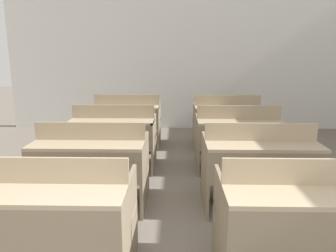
{
  "coord_description": "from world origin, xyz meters",
  "views": [
    {
      "loc": [
        -0.16,
        -0.51,
        1.51
      ],
      "look_at": [
        -0.25,
        2.99,
        0.74
      ],
      "focal_mm": 35.0,
      "sensor_mm": 36.0,
      "label": 1
    }
  ],
  "objects_px": {
    "bench_front_left": "(49,216)",
    "bench_third_right": "(238,136)",
    "bench_second_right": "(259,164)",
    "bench_front_right": "(302,218)",
    "bench_back_right": "(227,120)",
    "bench_third_left": "(114,135)",
    "bench_back_left": "(127,119)",
    "bench_second_left": "(92,163)"
  },
  "relations": [
    {
      "from": "bench_front_left",
      "to": "bench_third_right",
      "type": "bearing_deg",
      "value": 53.32
    },
    {
      "from": "bench_second_right",
      "to": "bench_front_right",
      "type": "bearing_deg",
      "value": -89.25
    },
    {
      "from": "bench_front_left",
      "to": "bench_second_right",
      "type": "distance_m",
      "value": 2.0
    },
    {
      "from": "bench_third_right",
      "to": "bench_back_right",
      "type": "bearing_deg",
      "value": 88.81
    },
    {
      "from": "bench_second_right",
      "to": "bench_back_right",
      "type": "height_order",
      "value": "same"
    },
    {
      "from": "bench_third_right",
      "to": "bench_back_right",
      "type": "distance_m",
      "value": 1.12
    },
    {
      "from": "bench_third_left",
      "to": "bench_second_right",
      "type": "bearing_deg",
      "value": -33.99
    },
    {
      "from": "bench_back_right",
      "to": "bench_third_left",
      "type": "bearing_deg",
      "value": -146.09
    },
    {
      "from": "bench_front_left",
      "to": "bench_third_right",
      "type": "relative_size",
      "value": 1.0
    },
    {
      "from": "bench_front_left",
      "to": "bench_third_left",
      "type": "distance_m",
      "value": 2.22
    },
    {
      "from": "bench_front_right",
      "to": "bench_back_left",
      "type": "distance_m",
      "value": 3.74
    },
    {
      "from": "bench_front_right",
      "to": "bench_third_right",
      "type": "height_order",
      "value": "same"
    },
    {
      "from": "bench_front_right",
      "to": "bench_second_right",
      "type": "relative_size",
      "value": 1.0
    },
    {
      "from": "bench_second_left",
      "to": "bench_third_left",
      "type": "xyz_separation_m",
      "value": [
        0.02,
        1.12,
        0.0
      ]
    },
    {
      "from": "bench_front_right",
      "to": "bench_front_left",
      "type": "bearing_deg",
      "value": -179.41
    },
    {
      "from": "bench_front_right",
      "to": "bench_third_right",
      "type": "xyz_separation_m",
      "value": [
        -0.02,
        2.2,
        0.0
      ]
    },
    {
      "from": "bench_second_left",
      "to": "bench_second_right",
      "type": "distance_m",
      "value": 1.66
    },
    {
      "from": "bench_second_left",
      "to": "bench_back_left",
      "type": "bearing_deg",
      "value": 89.43
    },
    {
      "from": "bench_second_left",
      "to": "bench_third_left",
      "type": "bearing_deg",
      "value": 89.23
    },
    {
      "from": "bench_front_right",
      "to": "bench_third_left",
      "type": "relative_size",
      "value": 1.0
    },
    {
      "from": "bench_third_left",
      "to": "bench_back_left",
      "type": "height_order",
      "value": "same"
    },
    {
      "from": "bench_third_left",
      "to": "bench_second_left",
      "type": "bearing_deg",
      "value": -90.77
    },
    {
      "from": "bench_third_left",
      "to": "bench_back_right",
      "type": "bearing_deg",
      "value": 33.91
    },
    {
      "from": "bench_third_right",
      "to": "bench_back_right",
      "type": "xyz_separation_m",
      "value": [
        0.02,
        1.12,
        0.0
      ]
    },
    {
      "from": "bench_second_right",
      "to": "bench_back_left",
      "type": "distance_m",
      "value": 2.79
    },
    {
      "from": "bench_second_right",
      "to": "bench_front_left",
      "type": "bearing_deg",
      "value": -146.1
    },
    {
      "from": "bench_front_left",
      "to": "bench_back_right",
      "type": "relative_size",
      "value": 1.0
    },
    {
      "from": "bench_front_left",
      "to": "bench_second_right",
      "type": "bearing_deg",
      "value": 33.9
    },
    {
      "from": "bench_front_left",
      "to": "bench_front_right",
      "type": "bearing_deg",
      "value": 0.59
    },
    {
      "from": "bench_second_left",
      "to": "bench_front_left",
      "type": "bearing_deg",
      "value": -90.02
    },
    {
      "from": "bench_second_right",
      "to": "bench_third_right",
      "type": "relative_size",
      "value": 1.0
    },
    {
      "from": "bench_third_right",
      "to": "bench_back_left",
      "type": "bearing_deg",
      "value": 144.65
    },
    {
      "from": "bench_second_left",
      "to": "bench_third_right",
      "type": "height_order",
      "value": "same"
    },
    {
      "from": "bench_front_left",
      "to": "bench_back_right",
      "type": "distance_m",
      "value": 3.74
    },
    {
      "from": "bench_front_left",
      "to": "bench_second_left",
      "type": "bearing_deg",
      "value": 89.98
    },
    {
      "from": "bench_front_left",
      "to": "bench_third_right",
      "type": "xyz_separation_m",
      "value": [
        1.65,
        2.22,
        0.0
      ]
    },
    {
      "from": "bench_front_right",
      "to": "bench_back_right",
      "type": "distance_m",
      "value": 3.32
    },
    {
      "from": "bench_back_right",
      "to": "bench_second_right",
      "type": "bearing_deg",
      "value": -90.38
    },
    {
      "from": "bench_front_left",
      "to": "bench_back_left",
      "type": "relative_size",
      "value": 1.0
    },
    {
      "from": "bench_second_right",
      "to": "bench_third_right",
      "type": "xyz_separation_m",
      "value": [
        -0.01,
        1.1,
        0.0
      ]
    },
    {
      "from": "bench_second_left",
      "to": "bench_back_left",
      "type": "relative_size",
      "value": 1.0
    },
    {
      "from": "bench_front_right",
      "to": "bench_second_left",
      "type": "relative_size",
      "value": 1.0
    }
  ]
}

